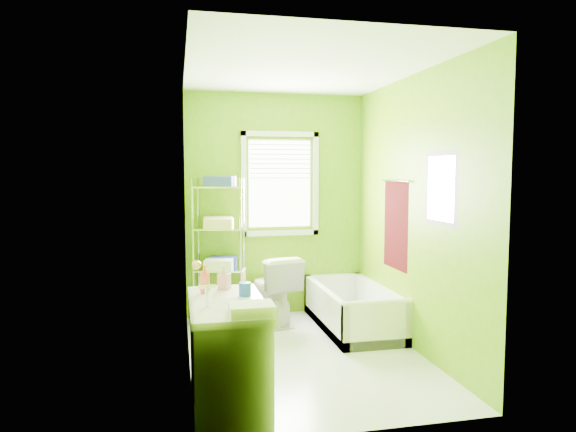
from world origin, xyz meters
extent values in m
plane|color=silver|center=(0.00, 0.00, 0.00)|extent=(2.90, 2.90, 0.00)
cube|color=#5B8E06|center=(0.00, 1.45, 1.30)|extent=(2.10, 0.04, 2.60)
cube|color=#5B8E06|center=(0.00, -1.45, 1.30)|extent=(2.10, 0.04, 2.60)
cube|color=#5B8E06|center=(-1.05, 0.00, 1.30)|extent=(0.04, 2.90, 2.60)
cube|color=#5B8E06|center=(1.05, 0.00, 1.30)|extent=(0.04, 2.90, 2.60)
cube|color=white|center=(0.00, 0.00, 2.60)|extent=(2.10, 2.90, 0.04)
cube|color=white|center=(0.05, 1.44, 1.55)|extent=(0.74, 0.01, 1.01)
cube|color=white|center=(0.05, 1.42, 0.97)|extent=(0.92, 0.05, 0.06)
cube|color=white|center=(0.05, 1.42, 2.13)|extent=(0.92, 0.05, 0.06)
cube|color=white|center=(-0.38, 1.42, 1.55)|extent=(0.06, 0.05, 1.22)
cube|color=white|center=(0.48, 1.42, 1.55)|extent=(0.06, 0.05, 1.22)
cube|color=white|center=(0.05, 1.42, 1.84)|extent=(0.72, 0.02, 0.50)
cube|color=white|center=(-1.04, -1.00, 1.00)|extent=(0.02, 0.80, 2.00)
sphere|color=gold|center=(-1.00, -0.67, 1.00)|extent=(0.07, 0.07, 0.07)
cube|color=#3A0609|center=(1.04, 0.35, 1.15)|extent=(0.02, 0.58, 0.90)
cylinder|color=silver|center=(1.02, 0.35, 1.60)|extent=(0.02, 0.62, 0.02)
cube|color=#CC5972|center=(1.04, -0.55, 1.55)|extent=(0.02, 0.54, 0.64)
cube|color=white|center=(1.03, -0.55, 1.55)|extent=(0.01, 0.44, 0.54)
cube|color=white|center=(0.70, 0.70, 0.05)|extent=(0.70, 1.49, 0.10)
cube|color=white|center=(0.39, 0.70, 0.22)|extent=(0.07, 1.49, 0.45)
cube|color=white|center=(1.02, 0.70, 0.22)|extent=(0.07, 1.49, 0.45)
cube|color=white|center=(0.70, -0.01, 0.22)|extent=(0.70, 0.07, 0.45)
cube|color=white|center=(0.70, 1.42, 0.22)|extent=(0.70, 0.07, 0.45)
cylinder|color=white|center=(0.70, -0.01, 0.45)|extent=(0.70, 0.07, 0.07)
cylinder|color=blue|center=(0.70, 0.21, 0.13)|extent=(0.37, 0.37, 0.06)
cylinder|color=gold|center=(0.70, 0.21, 0.19)|extent=(0.34, 0.34, 0.05)
cube|color=blue|center=(0.66, 0.34, 0.25)|extent=(0.26, 0.11, 0.24)
imported|color=white|center=(-0.10, 1.06, 0.39)|extent=(0.59, 0.83, 0.77)
cube|color=silver|center=(-0.80, -0.90, 0.36)|extent=(0.50, 1.00, 0.73)
cube|color=white|center=(-0.80, -0.90, 0.75)|extent=(0.53, 1.03, 0.05)
ellipsoid|color=white|center=(-0.78, -1.04, 0.75)|extent=(0.35, 0.45, 0.12)
cylinder|color=silver|center=(-0.95, -1.04, 0.85)|extent=(0.03, 0.03, 0.16)
cylinder|color=silver|center=(-0.95, -1.04, 0.92)|extent=(0.12, 0.02, 0.02)
imported|color=#ED5345|center=(-0.94, -0.62, 0.88)|extent=(0.12, 0.12, 0.21)
imported|color=pink|center=(-0.79, -0.53, 0.87)|extent=(0.11, 0.12, 0.19)
cylinder|color=#1A3FA9|center=(-0.66, -0.78, 0.83)|extent=(0.09, 0.09, 0.10)
cube|color=white|center=(-0.68, -1.29, 0.81)|extent=(0.28, 0.22, 0.07)
cylinder|color=silver|center=(-0.98, 1.09, 0.81)|extent=(0.02, 0.02, 1.62)
cylinder|color=silver|center=(-0.91, 1.40, 0.81)|extent=(0.02, 0.02, 1.62)
cylinder|color=silver|center=(-0.47, 0.98, 0.81)|extent=(0.02, 0.02, 1.62)
cylinder|color=silver|center=(-0.40, 1.29, 0.81)|extent=(0.02, 0.02, 1.62)
cube|color=silver|center=(-0.69, 1.19, 0.15)|extent=(0.60, 0.44, 0.02)
cube|color=silver|center=(-0.69, 1.19, 0.61)|extent=(0.60, 0.44, 0.02)
cube|color=silver|center=(-0.69, 1.19, 1.07)|extent=(0.60, 0.44, 0.02)
cube|color=silver|center=(-0.69, 1.19, 1.52)|extent=(0.60, 0.44, 0.02)
cube|color=#2E40A8|center=(-0.70, 1.09, 1.59)|extent=(0.34, 0.26, 0.11)
cube|color=beige|center=(-0.64, 1.30, 1.59)|extent=(0.34, 0.26, 0.11)
cube|color=beige|center=(-0.70, 1.09, 1.13)|extent=(0.34, 0.26, 0.11)
cube|color=beige|center=(-0.69, 1.31, 1.13)|extent=(0.34, 0.26, 0.11)
cube|color=white|center=(-0.70, 1.11, 0.67)|extent=(0.34, 0.26, 0.11)
cube|color=#2E40A8|center=(-0.63, 1.31, 0.67)|extent=(0.34, 0.26, 0.11)
cube|color=#F9AABC|center=(-0.43, 1.13, 0.35)|extent=(0.09, 0.28, 0.51)
camera|label=1|loc=(-1.13, -4.49, 1.69)|focal=32.00mm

